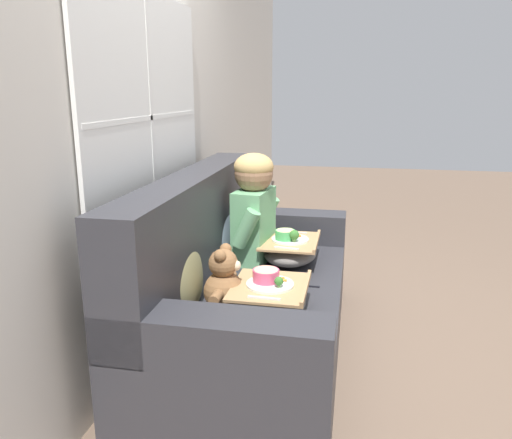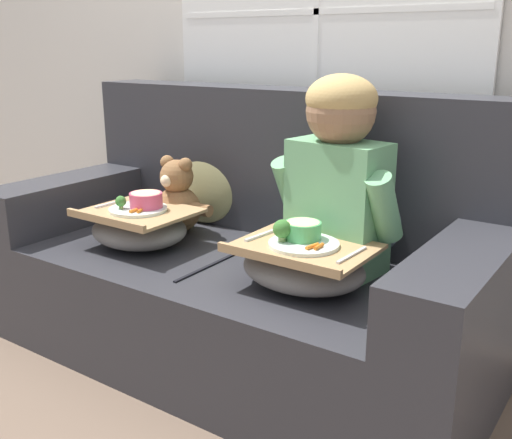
# 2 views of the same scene
# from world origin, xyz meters

# --- Properties ---
(ground_plane) EXTENTS (14.00, 14.00, 0.00)m
(ground_plane) POSITION_xyz_m (0.00, 0.00, 0.00)
(ground_plane) COLOR brown
(wall_back_with_window) EXTENTS (8.00, 0.08, 2.60)m
(wall_back_with_window) POSITION_xyz_m (0.00, 0.60, 1.30)
(wall_back_with_window) COLOR beige
(wall_back_with_window) RESTS_ON ground_plane
(couch) EXTENTS (1.88, 0.91, 0.98)m
(couch) POSITION_xyz_m (0.00, 0.08, 0.34)
(couch) COLOR #2D2D33
(couch) RESTS_ON ground_plane
(throw_pillow_behind_child) EXTENTS (0.39, 0.19, 0.40)m
(throw_pillow_behind_child) POSITION_xyz_m (0.36, 0.27, 0.59)
(throw_pillow_behind_child) COLOR slate
(throw_pillow_behind_child) RESTS_ON couch
(throw_pillow_behind_teddy) EXTENTS (0.37, 0.18, 0.39)m
(throw_pillow_behind_teddy) POSITION_xyz_m (-0.36, 0.27, 0.59)
(throw_pillow_behind_teddy) COLOR #898456
(throw_pillow_behind_teddy) RESTS_ON couch
(child_figure) EXTENTS (0.48, 0.25, 0.65)m
(child_figure) POSITION_xyz_m (0.36, 0.08, 0.76)
(child_figure) COLOR #66A370
(child_figure) RESTS_ON couch
(teddy_bear) EXTENTS (0.34, 0.23, 0.31)m
(teddy_bear) POSITION_xyz_m (-0.36, 0.08, 0.54)
(teddy_bear) COLOR brown
(teddy_bear) RESTS_ON couch
(lap_tray_child) EXTENTS (0.42, 0.33, 0.22)m
(lap_tray_child) POSITION_xyz_m (0.36, -0.14, 0.48)
(lap_tray_child) COLOR slate
(lap_tray_child) RESTS_ON child_figure
(lap_tray_teddy) EXTENTS (0.39, 0.34, 0.21)m
(lap_tray_teddy) POSITION_xyz_m (-0.36, -0.14, 0.48)
(lap_tray_teddy) COLOR slate
(lap_tray_teddy) RESTS_ON teddy_bear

